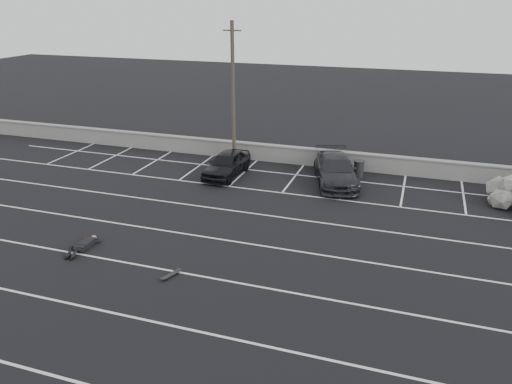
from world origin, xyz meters
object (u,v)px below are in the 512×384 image
(car_right, at_px, (336,170))
(utility_pole, at_px, (233,94))
(skateboard, at_px, (171,275))
(person, at_px, (86,241))
(car_left, at_px, (227,164))
(trash_bin, at_px, (359,168))

(car_right, xyz_separation_m, utility_pole, (-6.64, 1.82, 3.48))
(skateboard, bearing_deg, person, -173.93)
(car_left, distance_m, utility_pole, 4.40)
(trash_bin, relative_size, skateboard, 1.21)
(car_left, relative_size, utility_pole, 0.50)
(car_left, xyz_separation_m, person, (-2.26, -9.93, -0.47))
(car_left, distance_m, car_right, 6.15)
(car_left, bearing_deg, trash_bin, 19.37)
(car_left, bearing_deg, skateboard, -76.83)
(utility_pole, xyz_separation_m, skateboard, (2.67, -13.56, -4.16))
(car_left, height_order, car_right, car_right)
(trash_bin, distance_m, skateboard, 14.15)
(car_left, height_order, skateboard, car_left)
(car_right, distance_m, trash_bin, 1.84)
(trash_bin, distance_m, person, 15.39)
(car_left, bearing_deg, person, -100.67)
(utility_pole, bearing_deg, trash_bin, -2.62)
(car_left, bearing_deg, car_right, 9.26)
(utility_pole, relative_size, skateboard, 10.61)
(utility_pole, relative_size, trash_bin, 8.79)
(utility_pole, bearing_deg, skateboard, -78.85)
(car_left, distance_m, skateboard, 11.21)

